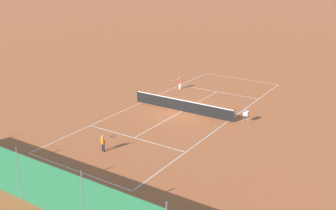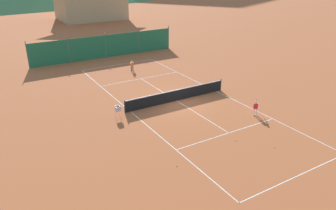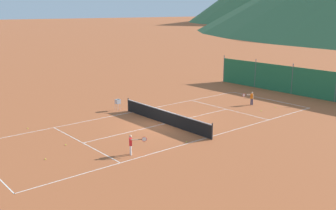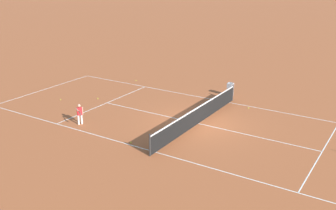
% 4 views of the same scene
% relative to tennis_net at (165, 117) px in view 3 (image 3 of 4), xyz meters
% --- Properties ---
extents(ground_plane, '(600.00, 600.00, 0.00)m').
position_rel_tennis_net_xyz_m(ground_plane, '(0.00, 0.00, -0.50)').
color(ground_plane, '#A8542D').
extents(court_line_markings, '(8.25, 23.85, 0.01)m').
position_rel_tennis_net_xyz_m(court_line_markings, '(0.00, 0.00, -0.50)').
color(court_line_markings, white).
rests_on(court_line_markings, ground).
extents(tennis_net, '(9.18, 0.08, 1.06)m').
position_rel_tennis_net_xyz_m(tennis_net, '(0.00, 0.00, 0.00)').
color(tennis_net, '#2D2D2D').
rests_on(tennis_net, ground).
extents(windscreen_fence_far, '(17.28, 0.08, 2.90)m').
position_rel_tennis_net_xyz_m(windscreen_fence_far, '(-0.00, 15.50, 0.81)').
color(windscreen_fence_far, '#236B42').
rests_on(windscreen_fence_far, ground).
extents(player_far_service, '(0.76, 0.82, 1.14)m').
position_rel_tennis_net_xyz_m(player_far_service, '(3.48, -5.25, 0.17)').
color(player_far_service, white).
rests_on(player_far_service, ground).
extents(player_far_baseline, '(0.53, 0.91, 1.11)m').
position_rel_tennis_net_xyz_m(player_far_baseline, '(0.33, 9.08, 0.15)').
color(player_far_baseline, '#23284C').
rests_on(player_far_baseline, ground).
extents(tennis_ball_by_net_left, '(0.07, 0.07, 0.07)m').
position_rel_tennis_net_xyz_m(tennis_ball_by_net_left, '(-1.11, 11.28, -0.47)').
color(tennis_ball_by_net_left, '#CCE033').
rests_on(tennis_ball_by_net_left, ground).
extents(tennis_ball_mid_court, '(0.07, 0.07, 0.07)m').
position_rel_tennis_net_xyz_m(tennis_ball_mid_court, '(1.14, -9.23, -0.47)').
color(tennis_ball_mid_court, '#CCE033').
rests_on(tennis_ball_mid_court, ground).
extents(tennis_ball_near_corner, '(0.07, 0.07, 0.07)m').
position_rel_tennis_net_xyz_m(tennis_ball_near_corner, '(3.93, -1.54, -0.47)').
color(tennis_ball_near_corner, '#CCE033').
rests_on(tennis_ball_near_corner, ground).
extents(tennis_ball_alley_left, '(0.07, 0.07, 0.07)m').
position_rel_tennis_net_xyz_m(tennis_ball_alley_left, '(2.22, 7.97, -0.47)').
color(tennis_ball_alley_left, '#CCE033').
rests_on(tennis_ball_alley_left, ground).
extents(tennis_ball_service_box, '(0.07, 0.07, 0.07)m').
position_rel_tennis_net_xyz_m(tennis_ball_service_box, '(-4.98, -7.86, -0.47)').
color(tennis_ball_service_box, '#CCE033').
rests_on(tennis_ball_service_box, ground).
extents(tennis_ball_by_net_right, '(0.07, 0.07, 0.07)m').
position_rel_tennis_net_xyz_m(tennis_ball_by_net_right, '(-0.27, -7.38, -0.47)').
color(tennis_ball_by_net_right, '#CCE033').
rests_on(tennis_ball_by_net_right, ground).
extents(tennis_ball_alley_right, '(0.07, 0.07, 0.07)m').
position_rel_tennis_net_xyz_m(tennis_ball_alley_right, '(2.26, 9.80, -0.47)').
color(tennis_ball_alley_right, '#CCE033').
rests_on(tennis_ball_alley_right, ground).
extents(tennis_ball_far_corner, '(0.07, 0.07, 0.07)m').
position_rel_tennis_net_xyz_m(tennis_ball_far_corner, '(-3.70, 1.42, -0.47)').
color(tennis_ball_far_corner, '#CCE033').
rests_on(tennis_ball_far_corner, ground).
extents(ball_hopper, '(0.36, 0.36, 0.89)m').
position_rel_tennis_net_xyz_m(ball_hopper, '(-5.31, -0.48, 0.15)').
color(ball_hopper, '#B7B7BC').
rests_on(ball_hopper, ground).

